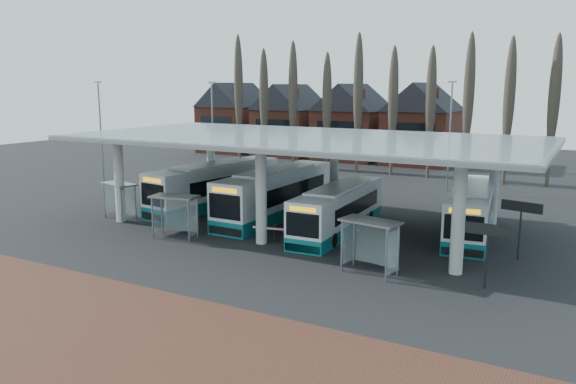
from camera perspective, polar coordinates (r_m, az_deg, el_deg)
The scene contains 18 objects.
ground at distance 33.47m, azimuth -4.95°, elevation -6.22°, with size 140.00×140.00×0.00m, color black.
brick_strip at distance 25.04m, azimuth -20.78°, elevation -12.86°, with size 70.00×10.00×0.03m, color #4F2C1F.
station_canopy at distance 39.13m, azimuth 1.45°, elevation 4.78°, with size 32.00×16.00×6.34m.
poplar_row at distance 62.19m, azimuth 12.28°, elevation 9.61°, with size 45.10×1.10×14.50m.
townhouse_row at distance 78.26m, azimuth 3.37°, elevation 7.93°, with size 36.80×10.30×12.25m.
lamp_post_a at distance 60.55m, azimuth -7.67°, elevation 6.47°, with size 0.80×0.16×10.17m.
lamp_post_b at distance 54.07m, azimuth 16.10°, elevation 5.64°, with size 0.80×0.16×10.17m.
lamp_post_d at distance 59.93m, azimuth -18.48°, elevation 5.97°, with size 0.80×0.16×10.17m.
bus_0 at distance 46.01m, azimuth -7.32°, elevation 0.59°, with size 4.44×13.28×3.62m.
bus_1 at distance 42.11m, azimuth -1.17°, elevation -0.24°, with size 2.92×13.18×3.66m.
bus_2 at distance 37.96m, azimuth 5.18°, elevation -1.86°, with size 2.86×11.47×3.16m.
bus_3 at distance 39.28m, azimuth 18.09°, elevation -1.87°, with size 3.91×11.90×3.25m.
shelter_0 at distance 43.35m, azimuth -16.61°, elevation -0.07°, with size 3.16×2.14×2.68m.
shelter_1 at distance 37.05m, azimuth -11.35°, elevation -1.48°, with size 3.25×2.07×2.79m.
shelter_2 at distance 29.77m, azimuth 8.48°, elevation -4.27°, with size 3.32×2.06×2.88m.
info_sign_0 at distance 28.64m, azimuth 19.65°, elevation -4.10°, with size 2.18×0.18×3.24m.
info_sign_1 at distance 34.00m, azimuth 22.62°, elevation -1.81°, with size 2.24×0.65×3.39m.
barrier at distance 35.10m, azimuth -1.68°, elevation -3.83°, with size 2.34×0.84×1.18m.
Camera 1 is at (17.90, -26.56, 9.74)m, focal length 35.00 mm.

